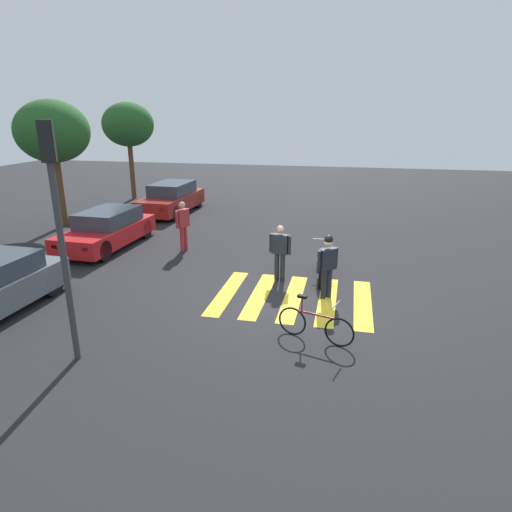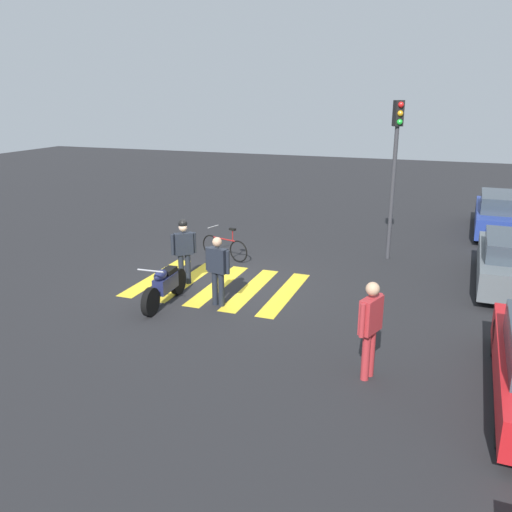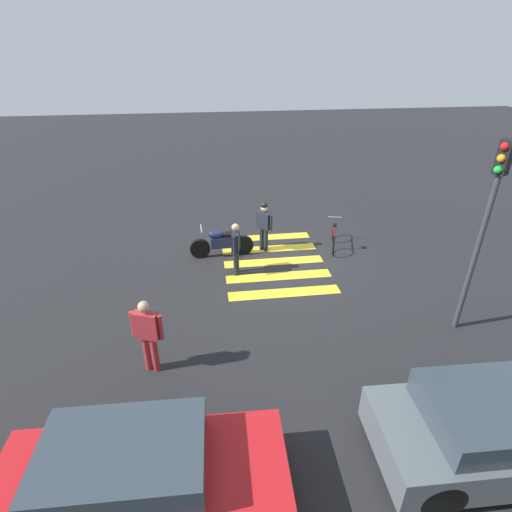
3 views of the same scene
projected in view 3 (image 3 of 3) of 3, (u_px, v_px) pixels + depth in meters
The scene contains 10 objects.
ground_plane at pixel (274, 262), 12.82m from camera, with size 60.00×60.00×0.00m, color #232326.
police_motorcycle at pixel (222, 243), 12.97m from camera, with size 2.06×0.62×1.04m.
leaning_bicycle at pixel (333, 237), 13.55m from camera, with size 0.62×1.66×0.98m.
officer_on_foot at pixel (236, 246), 11.75m from camera, with size 0.30×0.65×1.64m.
officer_by_motorcycle at pixel (264, 223), 13.07m from camera, with size 0.47×0.50×1.72m.
pedestrian_bystander at pixel (148, 332), 8.19m from camera, with size 0.66×0.35×1.75m.
crosswalk_stripes at pixel (274, 262), 12.82m from camera, with size 3.15×4.05×0.01m.
car_grey_coupe at pixel (500, 429), 6.56m from camera, with size 4.21×1.96×1.34m.
car_red_convertible at pixel (138, 476), 5.87m from camera, with size 4.32×1.87×1.33m.
traffic_light_pole at pixel (488, 212), 8.50m from camera, with size 0.36×0.33×4.55m.
Camera 3 is at (2.01, 11.02, 6.27)m, focal length 28.24 mm.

